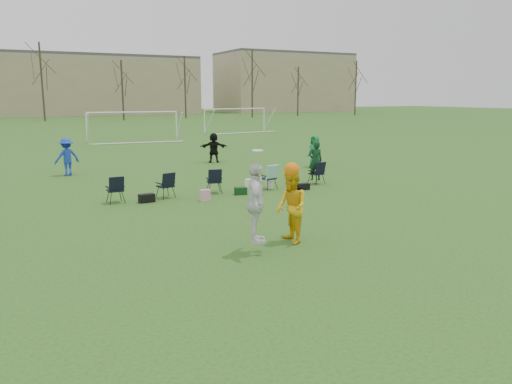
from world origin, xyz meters
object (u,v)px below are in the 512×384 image
fielder_blue (67,157)px  center_contest (276,205)px  goal_mid (133,118)px  goal_right (235,113)px  fielder_green_far (315,151)px  fielder_black (214,148)px

fielder_blue → center_contest: size_ratio=0.71×
center_contest → goal_mid: 31.31m
goal_right → goal_mid: bearing=-161.4°
fielder_green_far → center_contest: size_ratio=0.68×
goal_mid → goal_right: same height
fielder_black → center_contest: 16.41m
center_contest → goal_mid: bearing=83.2°
center_contest → goal_right: size_ratio=0.34×
fielder_black → center_contest: size_ratio=0.67×
goal_mid → fielder_blue: bearing=-108.9°
fielder_green_far → goal_mid: goal_mid is taller
goal_mid → goal_right: bearing=30.6°
fielder_green_far → goal_right: (6.91, 25.47, 1.07)m
goal_mid → fielder_black: bearing=-82.3°
goal_right → center_contest: bearing=-120.9°
fielder_blue → goal_mid: size_ratio=0.24×
fielder_black → goal_right: (11.02, 21.34, 1.08)m
fielder_black → goal_mid: 15.41m
center_contest → goal_right: (15.69, 37.08, 0.83)m
fielder_blue → goal_right: goal_right is taller
center_contest → goal_right: 40.27m
fielder_green_far → goal_mid: bearing=-176.2°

